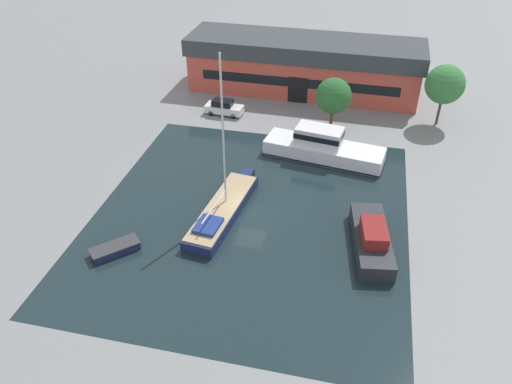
% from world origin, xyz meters
% --- Properties ---
extents(ground_plane, '(440.00, 440.00, 0.00)m').
position_xyz_m(ground_plane, '(0.00, 0.00, 0.00)').
color(ground_plane, gray).
extents(water_canal, '(26.25, 29.31, 0.01)m').
position_xyz_m(water_canal, '(0.00, 0.00, 0.00)').
color(water_canal, '#19282D').
rests_on(water_canal, ground).
extents(warehouse_building, '(29.28, 8.69, 6.60)m').
position_xyz_m(warehouse_building, '(0.45, 27.53, 3.34)').
color(warehouse_building, '#C64C3D').
rests_on(warehouse_building, ground).
extents(quay_tree_near_building, '(3.87, 3.87, 5.86)m').
position_xyz_m(quay_tree_near_building, '(5.07, 17.58, 3.91)').
color(quay_tree_near_building, brown).
rests_on(quay_tree_near_building, ground).
extents(quay_tree_by_water, '(4.25, 4.25, 6.90)m').
position_xyz_m(quay_tree_by_water, '(16.67, 21.31, 4.76)').
color(quay_tree_by_water, brown).
rests_on(quay_tree_by_water, ground).
extents(parked_car, '(4.51, 2.06, 1.77)m').
position_xyz_m(parked_car, '(-7.52, 18.42, 0.88)').
color(parked_car, silver).
rests_on(parked_car, ground).
extents(sailboat_moored, '(3.85, 12.06, 14.00)m').
position_xyz_m(sailboat_moored, '(-2.28, -0.38, 0.63)').
color(sailboat_moored, '#19234C').
rests_on(sailboat_moored, water_canal).
extents(motor_cruiser, '(12.39, 5.28, 3.27)m').
position_xyz_m(motor_cruiser, '(4.84, 11.01, 1.18)').
color(motor_cruiser, white).
rests_on(motor_cruiser, water_canal).
extents(small_dinghy, '(3.70, 3.68, 0.68)m').
position_xyz_m(small_dinghy, '(-9.16, -6.82, 0.35)').
color(small_dinghy, '#19234C').
rests_on(small_dinghy, water_canal).
extents(cabin_boat, '(3.81, 8.29, 2.39)m').
position_xyz_m(cabin_boat, '(10.15, -1.89, 0.90)').
color(cabin_boat, '#23282D').
rests_on(cabin_boat, water_canal).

